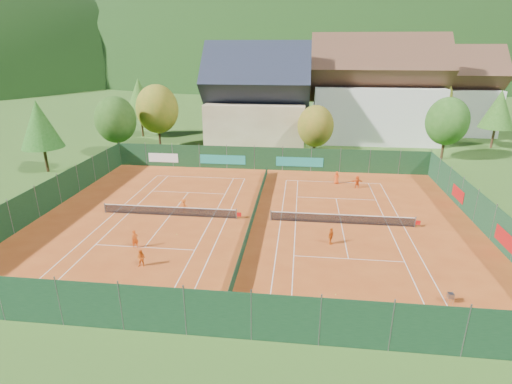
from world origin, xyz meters
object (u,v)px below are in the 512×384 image
Objects in this scene: hotel_block_a at (375,96)px; hotel_block_b at (446,96)px; ball_hopper at (451,296)px; player_left_far at (184,206)px; player_right_near at (331,236)px; player_left_mid at (141,258)px; player_right_far_a at (337,178)px; player_right_far_b at (357,182)px; chalet at (257,103)px; player_left_near at (135,239)px.

hotel_block_a is 1.25× the size of hotel_block_b.
ball_hopper is 23.92m from player_left_far.
hotel_block_b is 12.06× the size of player_right_near.
hotel_block_a reaches higher than player_right_near.
player_right_far_a is (15.42, 20.60, 0.07)m from player_left_mid.
hotel_block_a is 41.70m from player_right_near.
hotel_block_b is 39.61m from player_right_far_a.
player_right_far_a is (-5.33, 22.64, 0.18)m from ball_hopper.
player_left_far is 0.96× the size of player_right_near.
player_left_mid is (-37.05, -53.26, -5.95)m from hotel_block_b.
hotel_block_b reaches higher than player_right_near.
hotel_block_a is 51.23m from player_left_mid.
hotel_block_a is at bearing 87.21° from ball_hopper.
player_right_far_a is at bearing -123.52° from hotel_block_b.
player_left_mid is (-23.05, -45.26, -6.71)m from hotel_block_a.
player_right_far_a is 2.54m from player_right_far_b.
chalet is 10.58× the size of player_left_near.
chalet is 11.30× the size of player_right_near.
player_right_far_b is at bearing -119.80° from hotel_block_b.
chalet is 35.98m from player_right_near.
player_left_far reaches higher than ball_hopper.
player_right_far_b reaches higher than player_right_near.
hotel_block_a is 27.34m from player_right_far_b.
player_left_near reaches higher than player_left_far.
player_right_far_a reaches higher than player_left_mid.
player_left_mid is at bearing -95.89° from chalet.
hotel_block_b is 11.89× the size of player_right_far_b.
hotel_block_b is 21.60× the size of ball_hopper.
player_right_near is at bearing -102.94° from hotel_block_a.
ball_hopper is at bearing -52.78° from player_left_near.
player_left_near is at bearing 87.07° from player_left_far.
player_left_near reaches higher than ball_hopper.
player_left_near is 25.38m from player_right_far_b.
hotel_block_b is 11.70× the size of player_right_far_a.
chalet is 37.42m from player_left_near.
chalet is 10.97× the size of player_right_far_a.
player_left_mid is 26.13m from player_right_far_b.
player_left_near is 1.04× the size of player_right_far_a.
hotel_block_a is at bearing -112.30° from player_right_far_a.
player_left_mid is at bearing -100.22° from player_left_near.
hotel_block_a reaches higher than player_left_far.
player_right_near is at bearing 67.61° from player_right_far_b.
player_left_near is (-24.66, -42.53, -6.62)m from hotel_block_a.
player_right_far_b is (19.22, 16.57, -0.04)m from player_left_near.
player_left_near is (-38.66, -50.53, -5.85)m from hotel_block_b.
player_right_far_a is at bearing 46.74° from player_left_mid.
chalet is 0.75× the size of hotel_block_a.
ball_hopper is 0.56× the size of player_right_near.
player_left_near is 1.14× the size of player_left_mid.
player_right_far_a is (11.37, -18.66, -5.89)m from chalet.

